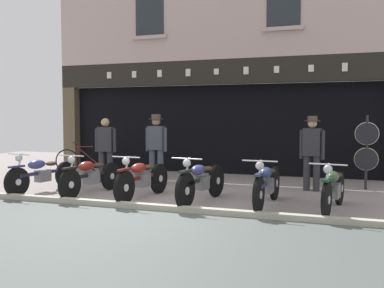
# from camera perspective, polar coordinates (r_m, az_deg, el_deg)

# --- Properties ---
(ground) EXTENTS (22.35, 22.00, 0.18)m
(ground) POSITION_cam_1_polar(r_m,az_deg,el_deg) (7.22, -10.28, -10.25)
(ground) COLOR gray
(shop_facade) EXTENTS (10.65, 4.42, 6.33)m
(shop_facade) POSITION_cam_1_polar(r_m,az_deg,el_deg) (14.50, 5.37, 3.75)
(shop_facade) COLOR black
(shop_facade) RESTS_ON ground
(motorcycle_far_left) EXTENTS (0.62, 2.00, 0.91)m
(motorcycle_far_left) POSITION_cam_1_polar(r_m,az_deg,el_deg) (10.34, -18.93, -3.62)
(motorcycle_far_left) COLOR black
(motorcycle_far_left) RESTS_ON ground
(motorcycle_left) EXTENTS (0.62, 2.01, 0.91)m
(motorcycle_left) POSITION_cam_1_polar(r_m,az_deg,el_deg) (9.66, -13.03, -3.99)
(motorcycle_left) COLOR black
(motorcycle_left) RESTS_ON ground
(motorcycle_center_left) EXTENTS (0.62, 2.00, 0.92)m
(motorcycle_center_left) POSITION_cam_1_polar(r_m,az_deg,el_deg) (9.03, -6.48, -4.40)
(motorcycle_center_left) COLOR black
(motorcycle_center_left) RESTS_ON ground
(motorcycle_center) EXTENTS (0.62, 2.05, 0.93)m
(motorcycle_center) POSITION_cam_1_polar(r_m,az_deg,el_deg) (8.57, 1.23, -4.76)
(motorcycle_center) COLOR black
(motorcycle_center) RESTS_ON ground
(motorcycle_center_right) EXTENTS (0.62, 2.09, 0.93)m
(motorcycle_center_right) POSITION_cam_1_polar(r_m,az_deg,el_deg) (8.33, 9.74, -5.07)
(motorcycle_center_right) COLOR black
(motorcycle_center_right) RESTS_ON ground
(motorcycle_right) EXTENTS (0.62, 1.92, 0.91)m
(motorcycle_right) POSITION_cam_1_polar(r_m,az_deg,el_deg) (8.20, 17.91, -5.44)
(motorcycle_right) COLOR black
(motorcycle_right) RESTS_ON ground
(salesman_left) EXTENTS (0.56, 0.27, 1.63)m
(salesman_left) POSITION_cam_1_polar(r_m,az_deg,el_deg) (11.32, -11.17, -0.39)
(salesman_left) COLOR #2D2D33
(salesman_left) RESTS_ON ground
(shopkeeper_center) EXTENTS (0.56, 0.36, 1.73)m
(shopkeeper_center) POSITION_cam_1_polar(r_m,az_deg,el_deg) (10.89, -4.68, -0.13)
(shopkeeper_center) COLOR #3D424C
(shopkeeper_center) RESTS_ON ground
(salesman_right) EXTENTS (0.55, 0.34, 1.69)m
(salesman_right) POSITION_cam_1_polar(r_m,az_deg,el_deg) (10.21, 15.33, -0.70)
(salesman_right) COLOR #2D2D33
(salesman_right) RESTS_ON ground
(tyre_sign_pole) EXTENTS (0.53, 0.06, 1.71)m
(tyre_sign_pole) POSITION_cam_1_polar(r_m,az_deg,el_deg) (10.80, 21.75, -0.40)
(tyre_sign_pole) COLOR #232328
(tyre_sign_pole) RESTS_ON ground
(advert_board_near) EXTENTS (0.82, 0.03, 1.06)m
(advert_board_near) POSITION_cam_1_polar(r_m,az_deg,el_deg) (13.57, -4.07, 3.76)
(advert_board_near) COLOR silver
(leaning_bicycle) EXTENTS (1.72, 0.59, 0.95)m
(leaning_bicycle) POSITION_cam_1_polar(r_m,az_deg,el_deg) (13.45, -13.91, -2.03)
(leaning_bicycle) COLOR black
(leaning_bicycle) RESTS_ON ground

